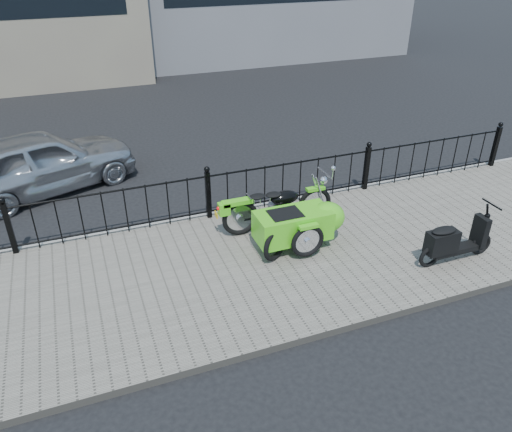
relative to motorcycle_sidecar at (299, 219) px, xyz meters
name	(u,v)px	position (x,y,z in m)	size (l,w,h in m)	color
ground	(230,257)	(-1.23, 0.14, -0.59)	(120.00, 120.00, 0.00)	black
sidewalk	(240,270)	(-1.23, -0.36, -0.53)	(30.00, 3.80, 0.12)	#6B655A
curb	(208,216)	(-1.23, 1.58, -0.53)	(30.00, 0.10, 0.12)	gray
iron_fence	(208,196)	(-1.23, 1.44, -0.01)	(14.11, 0.11, 1.08)	black
motorcycle_sidecar	(299,219)	(0.00, 0.00, 0.00)	(2.28, 1.48, 0.98)	black
scooter	(453,242)	(2.14, -1.46, -0.09)	(1.47, 0.43, 0.99)	black
spare_tire	(275,244)	(-0.59, -0.36, -0.17)	(0.61, 0.61, 0.09)	black
sedan_car	(41,162)	(-4.21, 4.09, 0.08)	(1.60, 3.98, 1.36)	#B3B5BA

